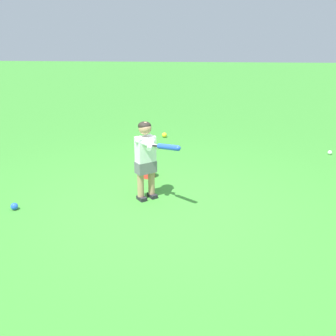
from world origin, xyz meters
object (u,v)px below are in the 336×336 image
child_batter (147,154)px  play_ball_midfield (14,206)px  play_ball_center_lawn (330,153)px  play_ball_far_right (164,135)px  toy_bucket (149,171)px

child_batter → play_ball_midfield: (0.44, -1.69, -0.60)m
play_ball_midfield → play_ball_center_lawn: (-2.60, 4.80, -0.01)m
play_ball_far_right → child_batter: bearing=-0.2°
play_ball_far_right → toy_bucket: bearing=-2.2°
child_batter → play_ball_far_right: 3.18m
play_ball_far_right → play_ball_center_lawn: 3.25m
play_ball_midfield → toy_bucket: (-1.27, 1.61, 0.05)m
play_ball_midfield → toy_bucket: toy_bucket is taller
child_batter → toy_bucket: child_batter is taller
child_batter → play_ball_midfield: child_batter is taller
play_ball_far_right → toy_bucket: 2.30m
child_batter → toy_bucket: size_ratio=5.00×
child_batter → play_ball_midfield: bearing=-75.2°
play_ball_midfield → toy_bucket: size_ratio=0.43×
play_ball_midfield → play_ball_center_lawn: 5.46m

